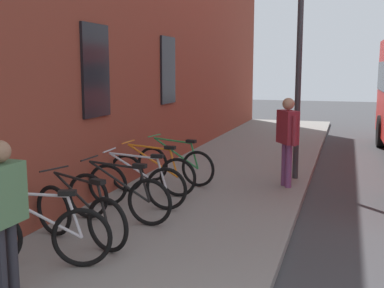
{
  "coord_description": "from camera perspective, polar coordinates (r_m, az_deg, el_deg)",
  "views": [
    {
      "loc": [
        -1.93,
        -0.7,
        2.43
      ],
      "look_at": [
        4.43,
        1.38,
        1.38
      ],
      "focal_mm": 44.71,
      "sensor_mm": 36.0,
      "label": 1
    }
  ],
  "objects": [
    {
      "name": "ground",
      "position": [
        8.3,
        19.55,
        -8.63
      ],
      "size": [
        60.0,
        60.0,
        0.0
      ],
      "primitive_type": "plane",
      "color": "#38383A"
    },
    {
      "name": "sidewalk_pavement",
      "position": [
        10.49,
        4.11,
        -4.14
      ],
      "size": [
        24.0,
        3.5,
        0.12
      ],
      "primitive_type": "cube",
      "color": "gray",
      "rests_on": "ground"
    },
    {
      "name": "bicycle_mid_rack",
      "position": [
        5.96,
        -17.93,
        -10.32
      ],
      "size": [
        0.69,
        1.7,
        0.97
      ],
      "color": "black",
      "rests_on": "sidewalk_pavement"
    },
    {
      "name": "bicycle_nearest_sign",
      "position": [
        6.59,
        -13.26,
        -8.28
      ],
      "size": [
        0.67,
        1.71,
        0.97
      ],
      "color": "black",
      "rests_on": "sidewalk_pavement"
    },
    {
      "name": "bicycle_end_of_row",
      "position": [
        7.37,
        -8.76,
        -6.29
      ],
      "size": [
        0.48,
        1.77,
        0.97
      ],
      "color": "black",
      "rests_on": "sidewalk_pavement"
    },
    {
      "name": "bicycle_under_window",
      "position": [
        8.08,
        -6.58,
        -4.88
      ],
      "size": [
        0.48,
        1.77,
        0.97
      ],
      "color": "black",
      "rests_on": "sidewalk_pavement"
    },
    {
      "name": "bicycle_far_end",
      "position": [
        8.92,
        -4.79,
        -3.53
      ],
      "size": [
        0.48,
        1.77,
        0.97
      ],
      "color": "black",
      "rests_on": "sidewalk_pavement"
    },
    {
      "name": "bicycle_leaning_wall",
      "position": [
        9.69,
        -2.03,
        -2.51
      ],
      "size": [
        0.48,
        1.76,
        0.97
      ],
      "color": "black",
      "rests_on": "sidewalk_pavement"
    },
    {
      "name": "pedestrian_crossing_street",
      "position": [
        9.53,
        11.33,
        1.31
      ],
      "size": [
        0.57,
        0.49,
        1.76
      ],
      "color": "#723F72",
      "rests_on": "sidewalk_pavement"
    },
    {
      "name": "pedestrian_by_facade",
      "position": [
        5.05,
        -21.63,
        -6.75
      ],
      "size": [
        0.62,
        0.24,
        1.64
      ],
      "color": "#26262D",
      "rests_on": "sidewalk_pavement"
    },
    {
      "name": "street_lamp",
      "position": [
        10.25,
        12.73,
        12.31
      ],
      "size": [
        0.28,
        0.28,
        4.96
      ],
      "color": "#333338",
      "rests_on": "sidewalk_pavement"
    }
  ]
}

